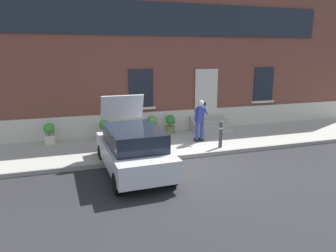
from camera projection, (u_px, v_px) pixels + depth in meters
ground_plane at (194, 167)px, 10.70m from camera, size 80.00×80.00×0.00m
sidewalk at (168, 143)px, 13.27m from camera, size 24.00×3.60×0.15m
curb_edge at (184, 157)px, 11.55m from camera, size 24.00×0.12×0.15m
building_facade at (152, 53)px, 14.76m from camera, size 24.00×1.52×7.50m
entrance_stoop at (209, 125)px, 15.19m from camera, size 1.75×1.28×0.64m
hatchback_car_silver at (133, 149)px, 10.03m from camera, size 1.90×4.12×2.34m
bollard_near_person at (221, 133)px, 12.30m from camera, size 0.15×0.15×1.04m
bollard_far_left at (143, 140)px, 11.35m from camera, size 0.15×0.15×1.04m
person_on_phone at (200, 118)px, 13.01m from camera, size 0.51×0.50×1.75m
planter_cream at (49, 133)px, 12.83m from camera, size 0.44×0.44×0.86m
planter_charcoal at (104, 129)px, 13.44m from camera, size 0.44×0.44×0.86m
planter_terracotta at (153, 124)px, 14.35m from camera, size 0.44×0.44×0.86m
planter_olive at (170, 124)px, 14.50m from camera, size 0.44×0.44×0.86m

